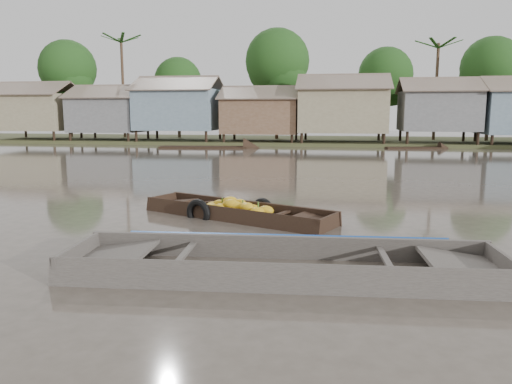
# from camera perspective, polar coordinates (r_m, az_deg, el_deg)

# --- Properties ---
(ground) EXTENTS (120.00, 120.00, 0.00)m
(ground) POSITION_cam_1_polar(r_m,az_deg,el_deg) (10.29, -2.97, -5.31)
(ground) COLOR #494138
(ground) RESTS_ON ground
(riverbank) EXTENTS (120.00, 12.47, 10.22)m
(riverbank) POSITION_cam_1_polar(r_m,az_deg,el_deg) (41.61, 10.60, 9.74)
(riverbank) COLOR #384723
(riverbank) RESTS_ON ground
(banana_boat) EXTENTS (5.10, 3.20, 0.72)m
(banana_boat) POSITION_cam_1_polar(r_m,az_deg,el_deg) (12.27, -2.47, -2.37)
(banana_boat) COLOR black
(banana_boat) RESTS_ON ground
(viewer_boat) EXTENTS (7.03, 2.27, 0.56)m
(viewer_boat) POSITION_cam_1_polar(r_m,az_deg,el_deg) (8.10, 3.18, -9.00)
(viewer_boat) COLOR #3E3935
(viewer_boat) RESTS_ON ground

